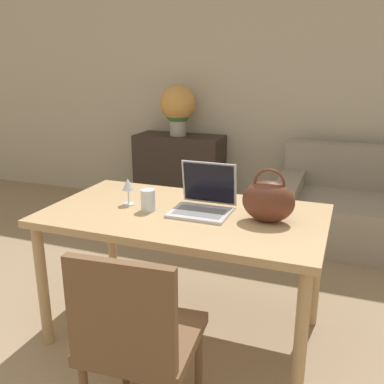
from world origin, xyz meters
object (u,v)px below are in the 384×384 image
(chair, at_px, (136,336))
(wine_glass, at_px, (128,186))
(handbag, at_px, (268,201))
(flower_vase, at_px, (178,107))
(laptop, at_px, (204,198))
(drinking_glass, at_px, (148,200))
(couch, at_px, (363,212))

(chair, height_order, wine_glass, wine_glass)
(handbag, bearing_deg, wine_glass, -179.35)
(flower_vase, bearing_deg, laptop, -63.80)
(chair, height_order, laptop, laptop)
(laptop, distance_m, wine_glass, 0.45)
(flower_vase, bearing_deg, chair, -70.64)
(wine_glass, height_order, handbag, handbag)
(laptop, bearing_deg, drinking_glass, -158.83)
(handbag, bearing_deg, drinking_glass, -174.38)
(handbag, bearing_deg, flower_vase, 123.24)
(chair, xyz_separation_m, flower_vase, (-1.00, 2.85, 0.59))
(chair, distance_m, flower_vase, 3.08)
(drinking_glass, xyz_separation_m, flower_vase, (-0.70, 2.13, 0.28))
(drinking_glass, bearing_deg, chair, -67.61)
(chair, bearing_deg, drinking_glass, 107.64)
(wine_glass, bearing_deg, flower_vase, 104.92)
(chair, distance_m, handbag, 0.94)
(laptop, relative_size, handbag, 1.13)
(chair, height_order, flower_vase, flower_vase)
(couch, height_order, laptop, laptop)
(couch, distance_m, laptop, 2.02)
(wine_glass, distance_m, handbag, 0.80)
(couch, bearing_deg, laptop, -117.02)
(flower_vase, bearing_deg, couch, -8.73)
(handbag, xyz_separation_m, flower_vase, (-1.35, 2.06, 0.23))
(couch, height_order, handbag, handbag)
(couch, distance_m, flower_vase, 2.07)
(laptop, relative_size, drinking_glass, 2.64)
(wine_glass, bearing_deg, handbag, 0.65)
(handbag, bearing_deg, chair, -113.88)
(drinking_glass, height_order, wine_glass, wine_glass)
(chair, relative_size, drinking_glass, 7.48)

